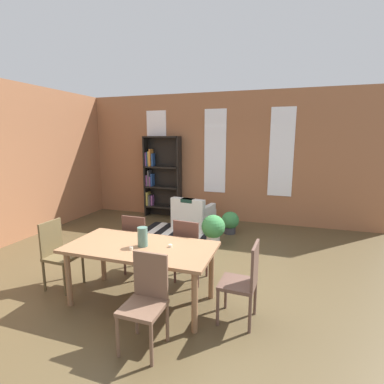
% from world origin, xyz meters
% --- Properties ---
extents(ground_plane, '(9.29, 9.29, 0.00)m').
position_xyz_m(ground_plane, '(0.00, 0.00, 0.00)').
color(ground_plane, brown).
extents(back_wall_brick, '(7.82, 0.12, 3.18)m').
position_xyz_m(back_wall_brick, '(0.00, 3.63, 1.59)').
color(back_wall_brick, '#9C613F').
rests_on(back_wall_brick, ground).
extents(window_pane_0, '(0.55, 0.02, 2.07)m').
position_xyz_m(window_pane_0, '(-1.59, 3.56, 1.75)').
color(window_pane_0, white).
extents(window_pane_1, '(0.55, 0.02, 2.07)m').
position_xyz_m(window_pane_1, '(0.00, 3.56, 1.75)').
color(window_pane_1, white).
extents(window_pane_2, '(0.55, 0.02, 2.07)m').
position_xyz_m(window_pane_2, '(1.59, 3.56, 1.75)').
color(window_pane_2, white).
extents(dining_table, '(1.85, 0.92, 0.76)m').
position_xyz_m(dining_table, '(0.04, -0.50, 0.68)').
color(dining_table, '#8D6342').
rests_on(dining_table, ground).
extents(vase_on_table, '(0.13, 0.13, 0.24)m').
position_xyz_m(vase_on_table, '(0.07, -0.50, 0.88)').
color(vase_on_table, '#4C7266').
rests_on(vase_on_table, dining_table).
extents(tealight_candle_0, '(0.04, 0.04, 0.03)m').
position_xyz_m(tealight_candle_0, '(0.41, -0.42, 0.78)').
color(tealight_candle_0, silver).
rests_on(tealight_candle_0, dining_table).
extents(tealight_candle_1, '(0.04, 0.04, 0.04)m').
position_xyz_m(tealight_candle_1, '(-0.01, -0.65, 0.78)').
color(tealight_candle_1, silver).
rests_on(tealight_candle_1, dining_table).
extents(dining_chair_head_left, '(0.41, 0.41, 0.95)m').
position_xyz_m(dining_chair_head_left, '(-1.26, -0.49, 0.51)').
color(dining_chair_head_left, brown).
rests_on(dining_chair_head_left, ground).
extents(dining_chair_near_right, '(0.41, 0.41, 0.95)m').
position_xyz_m(dining_chair_near_right, '(0.46, -1.18, 0.51)').
color(dining_chair_near_right, brown).
rests_on(dining_chair_near_right, ground).
extents(dining_chair_far_left, '(0.41, 0.41, 0.95)m').
position_xyz_m(dining_chair_far_left, '(-0.38, 0.19, 0.51)').
color(dining_chair_far_left, '#492E25').
rests_on(dining_chair_far_left, ground).
extents(dining_chair_head_right, '(0.42, 0.42, 0.95)m').
position_xyz_m(dining_chair_head_right, '(1.34, -0.50, 0.51)').
color(dining_chair_head_right, brown).
rests_on(dining_chair_head_right, ground).
extents(dining_chair_far_right, '(0.44, 0.44, 0.95)m').
position_xyz_m(dining_chair_far_right, '(0.45, 0.19, 0.51)').
color(dining_chair_far_right, '#4E3028').
rests_on(dining_chair_far_right, ground).
extents(bookshelf_tall, '(0.98, 0.29, 2.13)m').
position_xyz_m(bookshelf_tall, '(-1.44, 3.40, 1.08)').
color(bookshelf_tall, black).
rests_on(bookshelf_tall, ground).
extents(armchair_white, '(0.91, 0.91, 0.75)m').
position_xyz_m(armchair_white, '(-0.29, 2.68, 0.28)').
color(armchair_white, silver).
rests_on(armchair_white, ground).
extents(potted_plant_by_shelf, '(0.39, 0.39, 0.49)m').
position_xyz_m(potted_plant_by_shelf, '(0.61, 2.55, 0.27)').
color(potted_plant_by_shelf, '#333338').
rests_on(potted_plant_by_shelf, ground).
extents(potted_plant_corner, '(0.46, 0.46, 0.61)m').
position_xyz_m(potted_plant_corner, '(0.43, 1.73, 0.35)').
color(potted_plant_corner, silver).
rests_on(potted_plant_corner, ground).
extents(striped_rug, '(1.59, 0.90, 0.01)m').
position_xyz_m(striped_rug, '(-0.54, 2.39, 0.00)').
color(striped_rug, black).
rests_on(striped_rug, ground).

